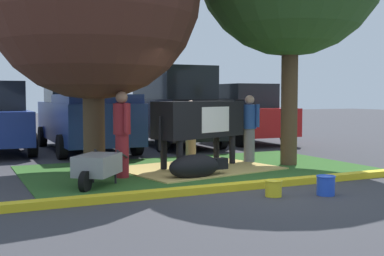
# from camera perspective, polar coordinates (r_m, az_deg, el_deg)

# --- Properties ---
(ground_plane) EXTENTS (80.00, 80.00, 0.00)m
(ground_plane) POSITION_cam_1_polar(r_m,az_deg,el_deg) (8.77, 6.86, -6.97)
(ground_plane) COLOR #38383D
(grass_island) EXTENTS (7.39, 4.46, 0.02)m
(grass_island) POSITION_cam_1_polar(r_m,az_deg,el_deg) (10.94, 0.79, -4.75)
(grass_island) COLOR #2D5B23
(grass_island) RESTS_ON ground
(curb_yellow) EXTENTS (8.59, 0.24, 0.12)m
(curb_yellow) POSITION_cam_1_polar(r_m,az_deg,el_deg) (8.89, 7.62, -6.44)
(curb_yellow) COLOR yellow
(curb_yellow) RESTS_ON ground
(hay_bedding) EXTENTS (3.59, 2.96, 0.04)m
(hay_bedding) POSITION_cam_1_polar(r_m,az_deg,el_deg) (10.96, 0.68, -4.66)
(hay_bedding) COLOR tan
(hay_bedding) RESTS_ON ground
(cow_holstein) EXTENTS (3.02, 1.51, 1.54)m
(cow_holstein) POSITION_cam_1_polar(r_m,az_deg,el_deg) (11.18, 1.23, 0.96)
(cow_holstein) COLOR black
(cow_holstein) RESTS_ON ground
(calf_lying) EXTENTS (1.32, 0.58, 0.48)m
(calf_lying) POSITION_cam_1_polar(r_m,az_deg,el_deg) (9.75, 0.44, -4.45)
(calf_lying) COLOR black
(calf_lying) RESTS_ON ground
(person_handler) EXTENTS (0.34, 0.53, 1.71)m
(person_handler) POSITION_cam_1_polar(r_m,az_deg,el_deg) (9.81, -8.03, -0.41)
(person_handler) COLOR maroon
(person_handler) RESTS_ON ground
(person_visitor_near) EXTENTS (0.34, 0.47, 1.64)m
(person_visitor_near) POSITION_cam_1_polar(r_m,az_deg,el_deg) (12.02, 6.60, 0.15)
(person_visitor_near) COLOR slate
(person_visitor_near) RESTS_ON ground
(person_visitor_far) EXTENTS (0.52, 0.34, 1.50)m
(person_visitor_far) POSITION_cam_1_polar(r_m,az_deg,el_deg) (12.49, -0.14, -0.05)
(person_visitor_far) COLOR #9E7F5B
(person_visitor_far) RESTS_ON ground
(wheelbarrow) EXTENTS (1.27, 1.43, 0.63)m
(wheelbarrow) POSITION_cam_1_polar(r_m,az_deg,el_deg) (8.99, -10.86, -4.26)
(wheelbarrow) COLOR gray
(wheelbarrow) RESTS_ON ground
(bucket_yellow) EXTENTS (0.29, 0.29, 0.27)m
(bucket_yellow) POSITION_cam_1_polar(r_m,az_deg,el_deg) (8.18, 9.33, -6.78)
(bucket_yellow) COLOR yellow
(bucket_yellow) RESTS_ON ground
(bucket_blue) EXTENTS (0.32, 0.32, 0.32)m
(bucket_blue) POSITION_cam_1_polar(r_m,az_deg,el_deg) (8.45, 15.08, -6.33)
(bucket_blue) COLOR blue
(bucket_blue) RESTS_ON ground
(pickup_truck_maroon) EXTENTS (2.29, 5.43, 2.42)m
(pickup_truck_maroon) POSITION_cam_1_polar(r_m,az_deg,el_deg) (15.06, -12.20, 1.71)
(pickup_truck_maroon) COLOR navy
(pickup_truck_maroon) RESTS_ON ground
(suv_black) EXTENTS (2.18, 4.63, 2.52)m
(suv_black) POSITION_cam_1_polar(r_m,az_deg,el_deg) (16.01, -2.20, 2.46)
(suv_black) COLOR black
(suv_black) RESTS_ON ground
(sedan_red) EXTENTS (2.08, 4.43, 2.02)m
(sedan_red) POSITION_cam_1_polar(r_m,az_deg,el_deg) (17.39, 5.79, 1.61)
(sedan_red) COLOR red
(sedan_red) RESTS_ON ground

